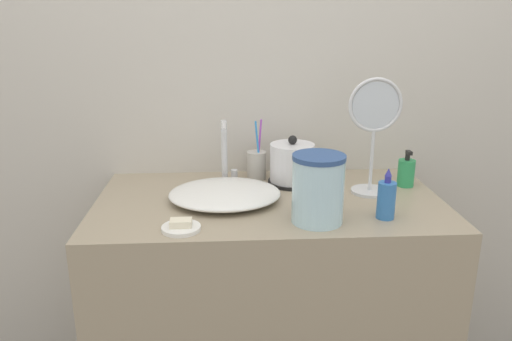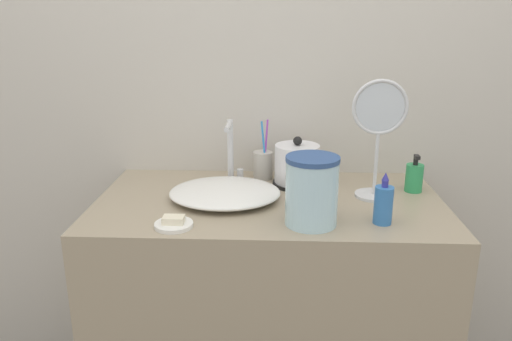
{
  "view_description": "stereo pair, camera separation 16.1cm",
  "coord_description": "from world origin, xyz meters",
  "views": [
    {
      "loc": [
        -0.14,
        -1.22,
        1.45
      ],
      "look_at": [
        -0.04,
        0.31,
        0.97
      ],
      "focal_mm": 35.0,
      "sensor_mm": 36.0,
      "label": 1
    },
    {
      "loc": [
        0.02,
        -1.22,
        1.45
      ],
      "look_at": [
        -0.04,
        0.31,
        0.97
      ],
      "focal_mm": 35.0,
      "sensor_mm": 36.0,
      "label": 2
    }
  ],
  "objects": [
    {
      "name": "sink_basin",
      "position": [
        -0.15,
        0.31,
        0.89
      ],
      "size": [
        0.37,
        0.31,
        0.05
      ],
      "color": "white",
      "rests_on": "vanity_counter"
    },
    {
      "name": "shampoo_bottle",
      "position": [
        0.33,
        0.13,
        0.93
      ],
      "size": [
        0.05,
        0.05,
        0.16
      ],
      "color": "#3370B7",
      "rests_on": "vanity_counter"
    },
    {
      "name": "lotion_bottle",
      "position": [
        0.49,
        0.42,
        0.92
      ],
      "size": [
        0.06,
        0.06,
        0.13
      ],
      "color": "#2D9956",
      "rests_on": "vanity_counter"
    },
    {
      "name": "faucet",
      "position": [
        -0.14,
        0.5,
        0.99
      ],
      "size": [
        0.06,
        0.14,
        0.22
      ],
      "color": "silver",
      "rests_on": "vanity_counter"
    },
    {
      "name": "water_pitcher",
      "position": [
        0.12,
        0.12,
        0.97
      ],
      "size": [
        0.15,
        0.15,
        0.2
      ],
      "color": "#B2DBEA",
      "rests_on": "vanity_counter"
    },
    {
      "name": "toothbrush_cup",
      "position": [
        -0.03,
        0.53,
        0.92
      ],
      "size": [
        0.07,
        0.07,
        0.22
      ],
      "color": "#B7B2A8",
      "rests_on": "vanity_counter"
    },
    {
      "name": "wall_back",
      "position": [
        0.0,
        0.64,
        1.3
      ],
      "size": [
        6.0,
        0.04,
        2.6
      ],
      "color": "beige",
      "rests_on": "ground_plane"
    },
    {
      "name": "soap_dish",
      "position": [
        -0.27,
        0.08,
        0.88
      ],
      "size": [
        0.11,
        0.11,
        0.03
      ],
      "color": "white",
      "rests_on": "vanity_counter"
    },
    {
      "name": "vanity_mirror",
      "position": [
        0.35,
        0.36,
        1.09
      ],
      "size": [
        0.18,
        0.13,
        0.39
      ],
      "color": "silver",
      "rests_on": "vanity_counter"
    },
    {
      "name": "electric_kettle",
      "position": [
        0.09,
        0.47,
        0.94
      ],
      "size": [
        0.17,
        0.17,
        0.18
      ],
      "color": "black",
      "rests_on": "vanity_counter"
    },
    {
      "name": "vanity_counter",
      "position": [
        0.0,
        0.31,
        0.43
      ],
      "size": [
        1.13,
        0.62,
        0.87
      ],
      "color": "gray",
      "rests_on": "ground_plane"
    }
  ]
}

